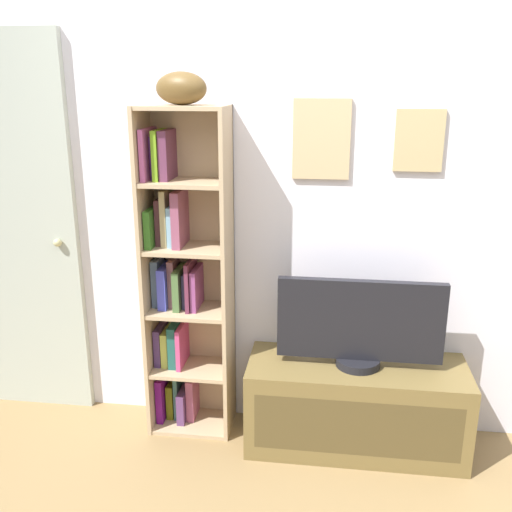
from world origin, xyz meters
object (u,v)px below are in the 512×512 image
object	(u,v)px
television	(360,324)
door	(7,232)
tv_stand	(355,406)
football	(181,88)
bookshelf	(181,281)

from	to	relation	value
television	door	distance (m)	1.94
tv_stand	television	distance (m)	0.45
football	door	distance (m)	1.28
bookshelf	television	world-z (taller)	bookshelf
tv_stand	television	bearing A→B (deg)	90.00
door	television	bearing A→B (deg)	-5.58
bookshelf	door	size ratio (longest dim) A/B	0.82
tv_stand	television	xyz separation A→B (m)	(0.00, 0.00, 0.45)
bookshelf	football	size ratio (longest dim) A/B	6.67
football	door	bearing A→B (deg)	173.69
bookshelf	door	world-z (taller)	door
football	tv_stand	world-z (taller)	football
tv_stand	door	xyz separation A→B (m)	(-1.90, 0.19, 0.81)
bookshelf	tv_stand	size ratio (longest dim) A/B	1.56
football	television	size ratio (longest dim) A/B	0.32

